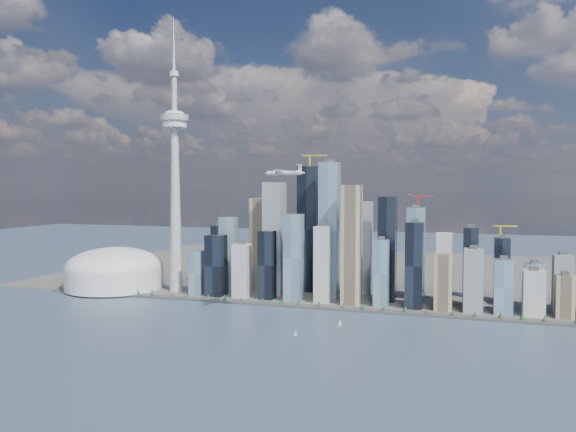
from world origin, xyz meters
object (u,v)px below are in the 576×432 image
(sailboat_east, at_px, (340,324))
(airplane, at_px, (284,172))
(sailboat_west, at_px, (295,334))
(dome_stadium, at_px, (114,271))
(needle_tower, at_px, (175,177))

(sailboat_east, bearing_deg, airplane, 179.19)
(sailboat_west, bearing_deg, dome_stadium, 152.83)
(airplane, distance_m, sailboat_east, 250.57)
(airplane, bearing_deg, sailboat_west, -56.92)
(needle_tower, relative_size, airplane, 8.33)
(sailboat_east, bearing_deg, needle_tower, 140.88)
(dome_stadium, height_order, sailboat_west, dome_stadium)
(airplane, bearing_deg, dome_stadium, 158.51)
(dome_stadium, relative_size, sailboat_west, 24.08)
(dome_stadium, bearing_deg, sailboat_west, -26.65)
(dome_stadium, xyz_separation_m, sailboat_east, (518.84, -158.88, -36.25))
(sailboat_east, bearing_deg, dome_stadium, 147.88)
(dome_stadium, bearing_deg, needle_tower, 4.09)
(airplane, relative_size, sailboat_west, 7.96)
(dome_stadium, xyz_separation_m, sailboat_west, (470.00, -235.84, -36.77))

